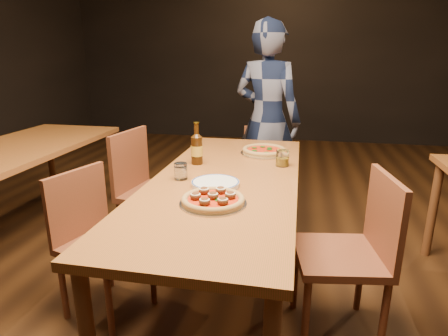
% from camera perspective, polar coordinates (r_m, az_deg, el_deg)
% --- Properties ---
extents(ground, '(9.00, 9.00, 0.00)m').
position_cam_1_polar(ground, '(2.45, 0.24, -18.31)').
color(ground, black).
extents(table_main, '(0.80, 2.00, 0.75)m').
position_cam_1_polar(table_main, '(2.13, 0.27, -3.26)').
color(table_main, brown).
rests_on(table_main, ground).
extents(table_left, '(0.80, 2.00, 0.75)m').
position_cam_1_polar(table_left, '(3.17, -30.30, 1.11)').
color(table_left, brown).
rests_on(table_left, ground).
extents(chair_main_nw, '(0.50, 0.50, 0.85)m').
position_cam_1_polar(chair_main_nw, '(2.18, -17.61, -10.86)').
color(chair_main_nw, '#5B2D17').
rests_on(chair_main_nw, ground).
extents(chair_main_sw, '(0.50, 0.50, 0.95)m').
position_cam_1_polar(chair_main_sw, '(2.71, -10.26, -3.67)').
color(chair_main_sw, '#5B2D17').
rests_on(chair_main_sw, ground).
extents(chair_main_e, '(0.49, 0.49, 0.91)m').
position_cam_1_polar(chair_main_e, '(2.01, 17.17, -12.46)').
color(chair_main_e, '#5B2D17').
rests_on(chair_main_e, ground).
extents(chair_end, '(0.40, 0.40, 0.82)m').
position_cam_1_polar(chair_end, '(3.39, 5.96, -0.43)').
color(chair_end, '#5B2D17').
rests_on(chair_end, ground).
extents(pizza_meatball, '(0.31, 0.31, 0.06)m').
position_cam_1_polar(pizza_meatball, '(1.74, -1.68, -4.80)').
color(pizza_meatball, '#B7B7BF').
rests_on(pizza_meatball, table_main).
extents(pizza_margherita, '(0.33, 0.33, 0.04)m').
position_cam_1_polar(pizza_margherita, '(2.63, 6.13, 2.64)').
color(pizza_margherita, '#B7B7BF').
rests_on(pizza_margherita, table_main).
extents(plate_stack, '(0.25, 0.25, 0.02)m').
position_cam_1_polar(plate_stack, '(1.97, -1.32, -2.39)').
color(plate_stack, white).
rests_on(plate_stack, table_main).
extents(beer_bottle, '(0.07, 0.07, 0.26)m').
position_cam_1_polar(beer_bottle, '(2.35, -4.16, 2.82)').
color(beer_bottle, black).
rests_on(beer_bottle, table_main).
extents(water_glass, '(0.07, 0.07, 0.09)m').
position_cam_1_polar(water_glass, '(2.08, -6.61, -0.48)').
color(water_glass, white).
rests_on(water_glass, table_main).
extents(amber_glass, '(0.08, 0.08, 0.10)m').
position_cam_1_polar(amber_glass, '(2.34, 8.89, 1.49)').
color(amber_glass, '#9B7211').
rests_on(amber_glass, table_main).
extents(diner, '(0.73, 0.60, 1.71)m').
position_cam_1_polar(diner, '(3.37, 6.56, 7.21)').
color(diner, black).
rests_on(diner, ground).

